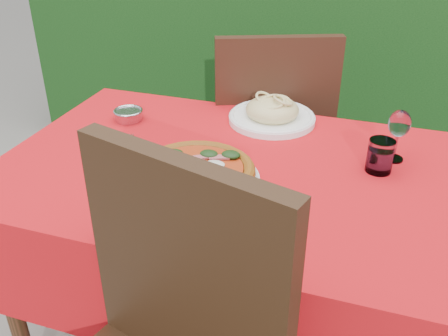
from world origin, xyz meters
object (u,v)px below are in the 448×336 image
(chair_far, at_px, (270,134))
(steel_ramekin, at_px, (128,116))
(pizza_plate, at_px, (196,174))
(wine_glass, at_px, (399,126))
(pasta_plate, at_px, (272,113))
(fork, at_px, (127,149))
(water_glass, at_px, (380,157))

(chair_far, xyz_separation_m, steel_ramekin, (-0.39, -0.42, 0.20))
(pizza_plate, distance_m, wine_glass, 0.58)
(pasta_plate, height_order, fork, pasta_plate)
(steel_ramekin, bearing_deg, water_glass, -6.09)
(wine_glass, xyz_separation_m, steel_ramekin, (-0.85, 0.01, -0.09))
(pasta_plate, xyz_separation_m, wine_glass, (0.39, -0.15, 0.08))
(chair_far, relative_size, wine_glass, 6.49)
(pizza_plate, bearing_deg, fork, 157.23)
(chair_far, xyz_separation_m, pizza_plate, (-0.03, -0.72, 0.21))
(water_glass, distance_m, fork, 0.72)
(water_glass, relative_size, steel_ramekin, 1.04)
(pasta_plate, relative_size, water_glass, 3.09)
(pizza_plate, xyz_separation_m, steel_ramekin, (-0.36, 0.31, -0.01))
(chair_far, bearing_deg, pasta_plate, 81.40)
(chair_far, relative_size, steel_ramekin, 11.03)
(water_glass, bearing_deg, chair_far, 129.93)
(pizza_plate, height_order, steel_ramekin, pizza_plate)
(fork, bearing_deg, pasta_plate, 21.32)
(pasta_plate, bearing_deg, wine_glass, -20.52)
(water_glass, distance_m, wine_glass, 0.11)
(chair_far, height_order, steel_ramekin, chair_far)
(pizza_plate, relative_size, fork, 1.94)
(wine_glass, xyz_separation_m, fork, (-0.75, -0.19, -0.10))
(pizza_plate, distance_m, water_glass, 0.50)
(water_glass, xyz_separation_m, wine_glass, (0.04, 0.08, 0.06))
(chair_far, xyz_separation_m, pasta_plate, (0.06, -0.27, 0.21))
(pasta_plate, relative_size, steel_ramekin, 3.20)
(pizza_plate, distance_m, pasta_plate, 0.46)
(pasta_plate, xyz_separation_m, fork, (-0.36, -0.34, -0.03))
(water_glass, height_order, wine_glass, wine_glass)
(fork, height_order, steel_ramekin, steel_ramekin)
(chair_far, bearing_deg, pizza_plate, 65.70)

